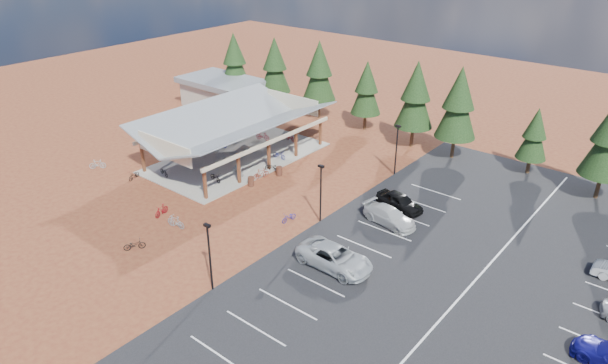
# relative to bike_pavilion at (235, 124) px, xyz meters

# --- Properties ---
(ground) EXTENTS (140.00, 140.00, 0.00)m
(ground) POSITION_rel_bike_pavilion_xyz_m (10.00, -7.00, -3.82)
(ground) COLOR maroon
(ground) RESTS_ON ground
(asphalt_lot) EXTENTS (27.00, 44.00, 0.04)m
(asphalt_lot) POSITION_rel_bike_pavilion_xyz_m (28.50, -4.00, -3.80)
(asphalt_lot) COLOR black
(asphalt_lot) RESTS_ON ground
(concrete_pad) EXTENTS (10.60, 18.60, 0.10)m
(concrete_pad) POSITION_rel_bike_pavilion_xyz_m (0.00, 0.00, -3.77)
(concrete_pad) COLOR gray
(concrete_pad) RESTS_ON ground
(bike_pavilion) EXTENTS (11.65, 19.40, 4.97)m
(bike_pavilion) POSITION_rel_bike_pavilion_xyz_m (0.00, 0.00, 0.00)
(bike_pavilion) COLOR brown
(bike_pavilion) RESTS_ON concrete_pad
(outbuilding) EXTENTS (11.00, 7.00, 3.90)m
(outbuilding) POSITION_rel_bike_pavilion_xyz_m (-14.00, 11.00, -1.80)
(outbuilding) COLOR #ADA593
(outbuilding) RESTS_ON ground
(lamp_post_0) EXTENTS (0.50, 0.25, 5.14)m
(lamp_post_0) POSITION_rel_bike_pavilion_xyz_m (15.00, -17.00, -0.85)
(lamp_post_0) COLOR black
(lamp_post_0) RESTS_ON ground
(lamp_post_1) EXTENTS (0.50, 0.25, 5.14)m
(lamp_post_1) POSITION_rel_bike_pavilion_xyz_m (15.00, -5.00, -0.85)
(lamp_post_1) COLOR black
(lamp_post_1) RESTS_ON ground
(lamp_post_2) EXTENTS (0.50, 0.25, 5.14)m
(lamp_post_2) POSITION_rel_bike_pavilion_xyz_m (15.00, 7.00, -0.85)
(lamp_post_2) COLOR black
(lamp_post_2) RESTS_ON ground
(trash_bin_0) EXTENTS (0.60, 0.60, 0.90)m
(trash_bin_0) POSITION_rel_bike_pavilion_xyz_m (5.80, -3.85, -3.37)
(trash_bin_0) COLOR #4F291C
(trash_bin_0) RESTS_ON ground
(trash_bin_1) EXTENTS (0.60, 0.60, 0.90)m
(trash_bin_1) POSITION_rel_bike_pavilion_xyz_m (6.31, -0.41, -3.37)
(trash_bin_1) COLOR #4F291C
(trash_bin_1) RESTS_ON ground
(pine_0) EXTENTS (4.02, 4.02, 9.37)m
(pine_0) POSITION_rel_bike_pavilion_xyz_m (-14.52, 14.06, 1.90)
(pine_0) COLOR #382314
(pine_0) RESTS_ON ground
(pine_1) EXTENTS (4.03, 4.03, 9.38)m
(pine_1) POSITION_rel_bike_pavilion_xyz_m (-8.22, 15.20, 1.91)
(pine_1) COLOR #382314
(pine_1) RESTS_ON ground
(pine_2) EXTENTS (4.18, 4.18, 9.74)m
(pine_2) POSITION_rel_bike_pavilion_xyz_m (-1.41, 15.83, 2.13)
(pine_2) COLOR #382314
(pine_2) RESTS_ON ground
(pine_3) EXTENTS (3.56, 3.56, 8.29)m
(pine_3) POSITION_rel_bike_pavilion_xyz_m (5.54, 15.92, 1.24)
(pine_3) COLOR #382314
(pine_3) RESTS_ON ground
(pine_4) EXTENTS (4.12, 4.12, 9.60)m
(pine_4) POSITION_rel_bike_pavilion_xyz_m (12.60, 14.64, 2.04)
(pine_4) COLOR #382314
(pine_4) RESTS_ON ground
(pine_5) EXTENTS (4.21, 4.21, 9.81)m
(pine_5) POSITION_rel_bike_pavilion_xyz_m (17.54, 14.49, 2.17)
(pine_5) COLOR #382314
(pine_5) RESTS_ON ground
(pine_6) EXTENTS (2.92, 2.92, 6.79)m
(pine_6) POSITION_rel_bike_pavilion_xyz_m (25.10, 15.63, 0.32)
(pine_6) COLOR #382314
(pine_6) RESTS_ON ground
(bike_0) EXTENTS (1.69, 0.91, 0.84)m
(bike_0) POSITION_rel_bike_pavilion_xyz_m (-2.21, -7.80, -3.30)
(bike_0) COLOR black
(bike_0) RESTS_ON concrete_pad
(bike_1) EXTENTS (1.63, 0.55, 0.96)m
(bike_1) POSITION_rel_bike_pavilion_xyz_m (-0.79, -1.58, -3.24)
(bike_1) COLOR gray
(bike_1) RESTS_ON concrete_pad
(bike_2) EXTENTS (1.90, 0.91, 0.96)m
(bike_2) POSITION_rel_bike_pavilion_xyz_m (-3.49, 0.83, -3.25)
(bike_2) COLOR #1D1C9F
(bike_2) RESTS_ON concrete_pad
(bike_3) EXTENTS (1.80, 0.86, 1.05)m
(bike_3) POSITION_rel_bike_pavilion_xyz_m (-1.29, 5.29, -3.20)
(bike_3) COLOR maroon
(bike_3) RESTS_ON concrete_pad
(bike_4) EXTENTS (1.82, 0.95, 0.91)m
(bike_4) POSITION_rel_bike_pavilion_xyz_m (2.65, -5.49, -3.27)
(bike_4) COLOR black
(bike_4) RESTS_ON concrete_pad
(bike_5) EXTENTS (1.85, 0.81, 1.08)m
(bike_5) POSITION_rel_bike_pavilion_xyz_m (3.28, -3.04, -3.18)
(bike_5) COLOR gray
(bike_5) RESTS_ON concrete_pad
(bike_6) EXTENTS (1.61, 0.65, 0.83)m
(bike_6) POSITION_rel_bike_pavilion_xyz_m (3.69, 2.55, -3.31)
(bike_6) COLOR #242C96
(bike_6) RESTS_ON concrete_pad
(bike_7) EXTENTS (1.58, 0.72, 0.92)m
(bike_7) POSITION_rel_bike_pavilion_xyz_m (1.29, 7.11, -3.27)
(bike_7) COLOR maroon
(bike_7) RESTS_ON concrete_pad
(bike_8) EXTENTS (0.98, 1.61, 0.80)m
(bike_8) POSITION_rel_bike_pavilion_xyz_m (-4.04, -10.00, -3.42)
(bike_8) COLOR black
(bike_8) RESTS_ON ground
(bike_9) EXTENTS (1.46, 1.54, 0.99)m
(bike_9) POSITION_rel_bike_pavilion_xyz_m (-8.96, -10.90, -3.33)
(bike_9) COLOR #9EA2A5
(bike_9) RESTS_ON ground
(bike_11) EXTENTS (0.83, 1.71, 0.99)m
(bike_11) POSITION_rel_bike_pavilion_xyz_m (3.94, -12.79, -3.33)
(bike_11) COLOR maroon
(bike_11) RESTS_ON ground
(bike_12) EXTENTS (1.35, 1.69, 0.86)m
(bike_12) POSITION_rel_bike_pavilion_xyz_m (6.67, -17.41, -3.39)
(bike_12) COLOR black
(bike_12) RESTS_ON ground
(bike_13) EXTENTS (1.85, 0.77, 1.08)m
(bike_13) POSITION_rel_bike_pavilion_xyz_m (6.48, -13.30, -3.29)
(bike_13) COLOR #9A9DA2
(bike_13) RESTS_ON ground
(bike_14) EXTENTS (0.69, 1.57, 0.80)m
(bike_14) POSITION_rel_bike_pavilion_xyz_m (13.00, -6.68, -3.42)
(bike_14) COLOR #222095
(bike_14) RESTS_ON ground
(bike_15) EXTENTS (0.99, 1.77, 1.03)m
(bike_15) POSITION_rel_bike_pavilion_xyz_m (5.46, -2.09, -3.31)
(bike_15) COLOR #993822
(bike_15) RESTS_ON ground
(bike_16) EXTENTS (1.75, 1.29, 0.88)m
(bike_16) POSITION_rel_bike_pavilion_xyz_m (5.16, -0.06, -3.39)
(bike_16) COLOR black
(bike_16) RESTS_ON ground
(car_2) EXTENTS (5.88, 2.78, 1.62)m
(car_2) POSITION_rel_bike_pavilion_xyz_m (19.88, -9.63, -2.97)
(car_2) COLOR #ADB2B6
(car_2) RESTS_ON asphalt_lot
(car_3) EXTENTS (5.05, 2.70, 1.39)m
(car_3) POSITION_rel_bike_pavilion_xyz_m (19.70, -1.75, -3.09)
(car_3) COLOR #B6B6B6
(car_3) RESTS_ON asphalt_lot
(car_4) EXTENTS (4.64, 2.53, 1.50)m
(car_4) POSITION_rel_bike_pavilion_xyz_m (19.07, 0.92, -3.04)
(car_4) COLOR black
(car_4) RESTS_ON asphalt_lot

